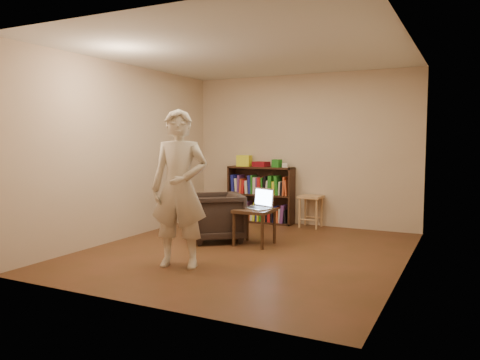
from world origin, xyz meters
The scene contains 15 objects.
floor centered at (0.00, 0.00, 0.00)m, with size 4.50×4.50×0.00m, color #462D16.
ceiling centered at (0.00, 0.00, 2.60)m, with size 4.50×4.50×0.00m, color silver.
wall_back centered at (0.00, 2.25, 1.30)m, with size 4.00×4.00×0.00m, color beige.
wall_left centered at (-2.00, 0.00, 1.30)m, with size 4.50×4.50×0.00m, color beige.
wall_right centered at (2.00, 0.00, 1.30)m, with size 4.50×4.50×0.00m, color beige.
bookshelf centered at (-0.71, 2.09, 0.44)m, with size 1.20×0.30×1.00m.
box_yellow centered at (-1.05, 2.09, 1.10)m, with size 0.24×0.18×0.20m, color yellow.
red_cloth centered at (-0.72, 2.11, 1.04)m, with size 0.27×0.20×0.09m, color maroon.
box_green centered at (-0.40, 2.07, 1.07)m, with size 0.14×0.14×0.14m, color #21741F.
box_white centered at (-0.26, 2.10, 1.04)m, with size 0.09×0.09×0.08m, color silver.
stool centered at (0.24, 2.03, 0.43)m, with size 0.37×0.37×0.54m.
armchair centered at (-0.69, 0.40, 0.35)m, with size 0.75×0.77×0.70m, color #2D231E.
side_table centered at (-0.06, 0.40, 0.42)m, with size 0.50×0.50×0.51m.
laptop centered at (-0.02, 0.47, 0.57)m, with size 0.46×0.42×0.29m.
person centered at (-0.38, -1.00, 0.92)m, with size 0.67×0.44×1.83m, color beige.
Camera 1 is at (2.66, -5.51, 1.49)m, focal length 35.00 mm.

